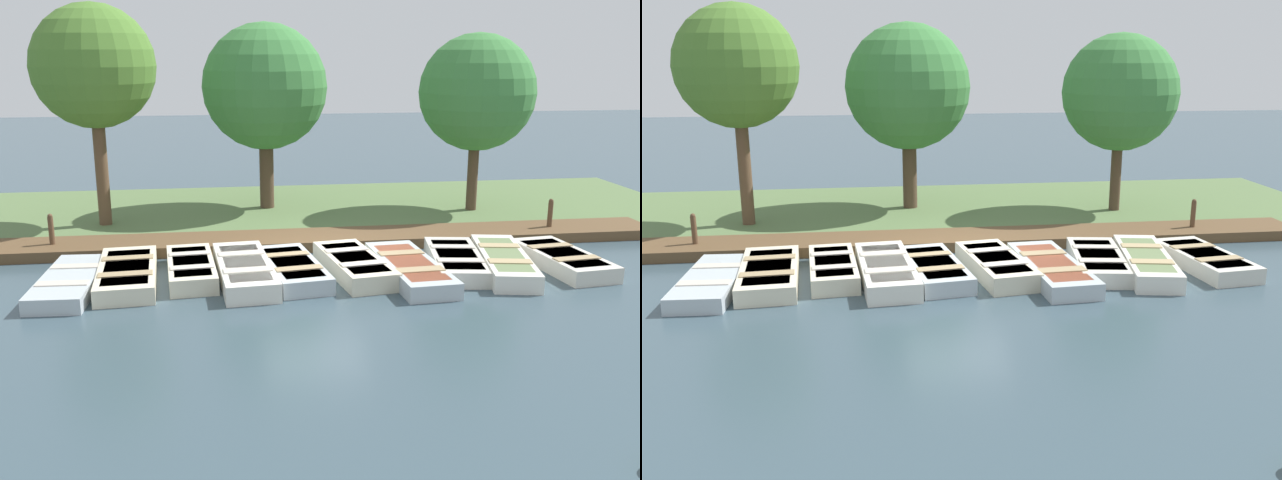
{
  "view_description": "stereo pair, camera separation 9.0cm",
  "coord_description": "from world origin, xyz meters",
  "views": [
    {
      "loc": [
        16.0,
        -2.15,
        4.87
      ],
      "look_at": [
        0.41,
        0.05,
        0.65
      ],
      "focal_mm": 40.0,
      "sensor_mm": 36.0,
      "label": 1
    },
    {
      "loc": [
        16.01,
        -2.06,
        4.87
      ],
      "look_at": [
        0.41,
        0.05,
        0.65
      ],
      "focal_mm": 40.0,
      "sensor_mm": 36.0,
      "label": 2
    }
  ],
  "objects": [
    {
      "name": "rowboat_3",
      "position": [
        1.09,
        -1.71,
        0.22
      ],
      "size": [
        3.48,
        1.37,
        0.43
      ],
      "rotation": [
        0.0,
        0.0,
        0.08
      ],
      "color": "silver",
      "rests_on": "ground_plane"
    },
    {
      "name": "mooring_post_near",
      "position": [
        -1.55,
        -6.29,
        0.52
      ],
      "size": [
        0.13,
        0.13,
        1.02
      ],
      "color": "brown",
      "rests_on": "ground_plane"
    },
    {
      "name": "park_tree_left",
      "position": [
        -5.49,
        -0.76,
        3.79
      ],
      "size": [
        3.7,
        3.7,
        5.66
      ],
      "color": "#4C3828",
      "rests_on": "ground_plane"
    },
    {
      "name": "rowboat_0",
      "position": [
        1.28,
        -5.35,
        0.17
      ],
      "size": [
        3.15,
        1.27,
        0.35
      ],
      "rotation": [
        0.0,
        0.0,
        -0.05
      ],
      "color": "#B2BCC1",
      "rests_on": "ground_plane"
    },
    {
      "name": "ground_plane",
      "position": [
        0.0,
        0.0,
        0.0
      ],
      "size": [
        80.0,
        80.0,
        0.0
      ],
      "primitive_type": "plane",
      "color": "#384C56"
    },
    {
      "name": "rowboat_4",
      "position": [
        1.06,
        -0.65,
        0.19
      ],
      "size": [
        3.06,
        1.49,
        0.38
      ],
      "rotation": [
        0.0,
        0.0,
        0.14
      ],
      "color": "#B2BCC1",
      "rests_on": "ground_plane"
    },
    {
      "name": "rowboat_9",
      "position": [
        1.21,
        5.58,
        0.19
      ],
      "size": [
        2.95,
        1.47,
        0.39
      ],
      "rotation": [
        0.0,
        0.0,
        0.11
      ],
      "color": "beige",
      "rests_on": "ground_plane"
    },
    {
      "name": "rowboat_6",
      "position": [
        1.4,
        1.91,
        0.19
      ],
      "size": [
        3.51,
        1.33,
        0.38
      ],
      "rotation": [
        0.0,
        0.0,
        0.06
      ],
      "color": "#B2BCC1",
      "rests_on": "ground_plane"
    },
    {
      "name": "rowboat_5",
      "position": [
        1.03,
        0.73,
        0.21
      ],
      "size": [
        3.1,
        1.5,
        0.42
      ],
      "rotation": [
        0.0,
        0.0,
        0.14
      ],
      "color": "beige",
      "rests_on": "ground_plane"
    },
    {
      "name": "dock_walkway",
      "position": [
        -1.55,
        0.0,
        0.13
      ],
      "size": [
        1.52,
        18.57,
        0.26
      ],
      "color": "brown",
      "rests_on": "ground_plane"
    },
    {
      "name": "rowboat_1",
      "position": [
        0.93,
        -4.22,
        0.2
      ],
      "size": [
        3.26,
        1.42,
        0.39
      ],
      "rotation": [
        0.0,
        0.0,
        0.07
      ],
      "color": "beige",
      "rests_on": "ground_plane"
    },
    {
      "name": "park_tree_center",
      "position": [
        -4.31,
        5.34,
        3.65
      ],
      "size": [
        3.39,
        3.39,
        5.36
      ],
      "color": "#4C3828",
      "rests_on": "ground_plane"
    },
    {
      "name": "park_tree_far_left",
      "position": [
        -3.91,
        -5.36,
        4.41
      ],
      "size": [
        3.26,
        3.26,
        6.08
      ],
      "color": "brown",
      "rests_on": "ground_plane"
    },
    {
      "name": "rowboat_2",
      "position": [
        0.73,
        -2.87,
        0.2
      ],
      "size": [
        2.89,
        1.23,
        0.4
      ],
      "rotation": [
        0.0,
        0.0,
        0.08
      ],
      "color": "beige",
      "rests_on": "ground_plane"
    },
    {
      "name": "mooring_post_far",
      "position": [
        -1.55,
        6.56,
        0.52
      ],
      "size": [
        0.13,
        0.13,
        1.02
      ],
      "color": "brown",
      "rests_on": "ground_plane"
    },
    {
      "name": "rowboat_8",
      "position": [
        1.23,
        4.15,
        0.21
      ],
      "size": [
        3.54,
        1.64,
        0.42
      ],
      "rotation": [
        0.0,
        0.0,
        -0.2
      ],
      "color": "silver",
      "rests_on": "ground_plane"
    },
    {
      "name": "shore_bank",
      "position": [
        -5.0,
        0.0,
        0.08
      ],
      "size": [
        8.0,
        24.0,
        0.17
      ],
      "color": "#567042",
      "rests_on": "ground_plane"
    },
    {
      "name": "rowboat_7",
      "position": [
        0.96,
        3.12,
        0.19
      ],
      "size": [
        3.12,
        1.58,
        0.38
      ],
      "rotation": [
        0.0,
        0.0,
        -0.16
      ],
      "color": "beige",
      "rests_on": "ground_plane"
    }
  ]
}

